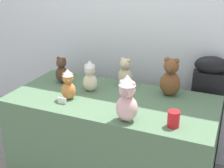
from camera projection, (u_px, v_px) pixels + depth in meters
wall_back at (140, 20)px, 2.74m from camera, size 7.00×0.08×2.60m
display_table at (112, 141)px, 2.54m from camera, size 1.63×0.78×0.79m
instrument_case at (205, 114)px, 2.68m from camera, size 0.29×0.14×1.07m
teddy_bear_sand at (125, 73)px, 2.58m from camera, size 0.15×0.13×0.25m
teddy_bear_cocoa at (62, 71)px, 2.65m from camera, size 0.13×0.11×0.24m
teddy_bear_chestnut at (170, 78)px, 2.38m from camera, size 0.16×0.14×0.32m
teddy_bear_cream at (90, 76)px, 2.47m from camera, size 0.15×0.14×0.26m
teddy_bear_blush at (127, 99)px, 1.99m from camera, size 0.16×0.14×0.33m
teddy_bear_ginger at (68, 84)px, 2.33m from camera, size 0.14×0.14×0.25m
party_cup_red at (174, 119)px, 1.96m from camera, size 0.08×0.08×0.11m
name_card_front_left at (62, 101)px, 2.28m from camera, size 0.07×0.01×0.05m
name_card_front_middle at (126, 118)px, 2.04m from camera, size 0.07×0.01×0.05m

